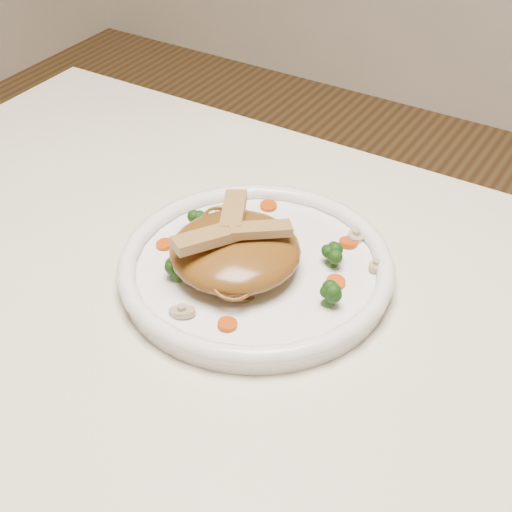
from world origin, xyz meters
The scene contains 19 objects.
table centered at (0.00, 0.00, 0.65)m, with size 1.20×0.80×0.75m.
plate centered at (-0.06, 0.09, 0.76)m, with size 0.29×0.29×0.02m, color white.
noodle_mound centered at (-0.07, 0.08, 0.79)m, with size 0.14×0.14×0.04m, color brown.
chicken_a centered at (-0.05, 0.09, 0.82)m, with size 0.06×0.02×0.01m, color tan.
chicken_b centered at (-0.09, 0.11, 0.82)m, with size 0.07×0.02×0.01m, color tan.
chicken_c centered at (-0.09, 0.05, 0.82)m, with size 0.08×0.02×0.01m, color tan.
broccoli_0 centered at (0.01, 0.14, 0.78)m, with size 0.02×0.02×0.03m, color #16400D, non-canonical shape.
broccoli_1 centered at (-0.15, 0.12, 0.78)m, with size 0.03×0.03×0.03m, color #16400D, non-canonical shape.
broccoli_2 centered at (-0.12, 0.03, 0.78)m, with size 0.03×0.03×0.03m, color #16400D, non-canonical shape.
broccoli_3 centered at (0.03, 0.08, 0.78)m, with size 0.03×0.03×0.03m, color #16400D, non-canonical shape.
carrot_0 centered at (0.01, 0.18, 0.77)m, with size 0.02×0.02×0.01m, color #B54306.
carrot_1 centered at (-0.16, 0.07, 0.77)m, with size 0.02×0.02×0.01m, color #B54306.
carrot_2 centered at (0.03, 0.11, 0.77)m, with size 0.02×0.02×0.01m, color #B54306.
carrot_3 centered at (-0.10, 0.20, 0.77)m, with size 0.02×0.02×0.01m, color #B54306.
carrot_4 centered at (-0.03, 0.00, 0.77)m, with size 0.02×0.02×0.01m, color #B54306.
mushroom_0 centered at (-0.08, -0.01, 0.77)m, with size 0.03×0.03×0.01m, color beige.
mushroom_1 centered at (0.05, 0.16, 0.77)m, with size 0.02×0.02×0.01m, color beige.
mushroom_2 centered at (-0.14, 0.16, 0.77)m, with size 0.02×0.02×0.01m, color beige.
mushroom_3 centered at (0.01, 0.20, 0.77)m, with size 0.03×0.03×0.01m, color beige.
Camera 1 is at (0.27, -0.44, 1.27)m, focal length 53.11 mm.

